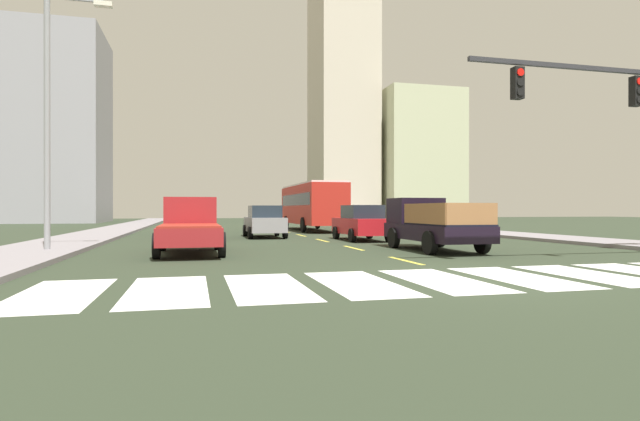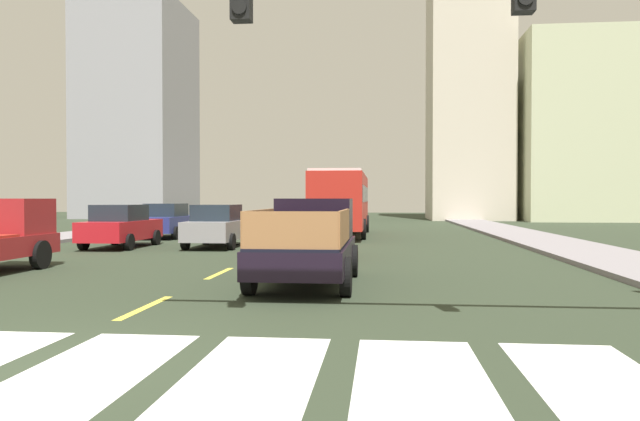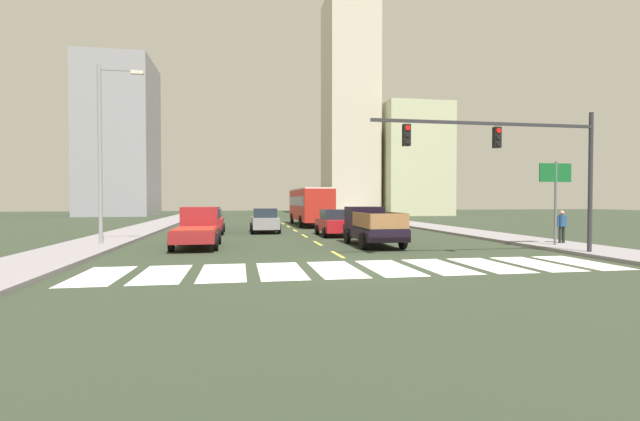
# 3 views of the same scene
# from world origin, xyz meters

# --- Properties ---
(ground_plane) EXTENTS (160.00, 160.00, 0.00)m
(ground_plane) POSITION_xyz_m (0.00, 0.00, 0.00)
(ground_plane) COLOR #2C3626
(sidewalk_right) EXTENTS (3.26, 110.00, 0.15)m
(sidewalk_right) POSITION_xyz_m (11.44, 18.00, 0.07)
(sidewalk_right) COLOR gray
(sidewalk_right) RESTS_ON ground
(sidewalk_left) EXTENTS (3.26, 110.00, 0.15)m
(sidewalk_left) POSITION_xyz_m (-11.44, 18.00, 0.07)
(sidewalk_left) COLOR gray
(sidewalk_left) RESTS_ON ground
(crosswalk_stripe_5) EXTENTS (1.46, 3.76, 0.01)m
(crosswalk_stripe_5) POSITION_xyz_m (0.93, 0.00, 0.00)
(crosswalk_stripe_5) COLOR white
(crosswalk_stripe_5) RESTS_ON ground
(crosswalk_stripe_6) EXTENTS (1.46, 3.76, 0.01)m
(crosswalk_stripe_6) POSITION_xyz_m (2.79, 0.00, 0.00)
(crosswalk_stripe_6) COLOR white
(crosswalk_stripe_6) RESTS_ON ground
(crosswalk_stripe_7) EXTENTS (1.46, 3.76, 0.01)m
(crosswalk_stripe_7) POSITION_xyz_m (4.65, 0.00, 0.00)
(crosswalk_stripe_7) COLOR white
(crosswalk_stripe_7) RESTS_ON ground
(crosswalk_stripe_8) EXTENTS (1.46, 3.76, 0.01)m
(crosswalk_stripe_8) POSITION_xyz_m (6.52, 0.00, 0.00)
(crosswalk_stripe_8) COLOR white
(crosswalk_stripe_8) RESTS_ON ground
(lane_dash_0) EXTENTS (0.16, 2.40, 0.01)m
(lane_dash_0) POSITION_xyz_m (0.00, 4.00, 0.00)
(lane_dash_0) COLOR yellow
(lane_dash_0) RESTS_ON ground
(lane_dash_1) EXTENTS (0.16, 2.40, 0.01)m
(lane_dash_1) POSITION_xyz_m (0.00, 9.00, 0.00)
(lane_dash_1) COLOR yellow
(lane_dash_1) RESTS_ON ground
(lane_dash_2) EXTENTS (0.16, 2.40, 0.01)m
(lane_dash_2) POSITION_xyz_m (0.00, 14.00, 0.00)
(lane_dash_2) COLOR yellow
(lane_dash_2) RESTS_ON ground
(lane_dash_3) EXTENTS (0.16, 2.40, 0.01)m
(lane_dash_3) POSITION_xyz_m (0.00, 19.00, 0.00)
(lane_dash_3) COLOR yellow
(lane_dash_3) RESTS_ON ground
(lane_dash_4) EXTENTS (0.16, 2.40, 0.01)m
(lane_dash_4) POSITION_xyz_m (0.00, 24.00, 0.00)
(lane_dash_4) COLOR yellow
(lane_dash_4) RESTS_ON ground
(lane_dash_5) EXTENTS (0.16, 2.40, 0.01)m
(lane_dash_5) POSITION_xyz_m (0.00, 29.00, 0.00)
(lane_dash_5) COLOR yellow
(lane_dash_5) RESTS_ON ground
(lane_dash_6) EXTENTS (0.16, 2.40, 0.01)m
(lane_dash_6) POSITION_xyz_m (0.00, 34.00, 0.00)
(lane_dash_6) COLOR yellow
(lane_dash_6) RESTS_ON ground
(lane_dash_7) EXTENTS (0.16, 2.40, 0.01)m
(lane_dash_7) POSITION_xyz_m (0.00, 39.00, 0.00)
(lane_dash_7) COLOR yellow
(lane_dash_7) RESTS_ON ground
(pickup_stakebed) EXTENTS (2.18, 5.20, 1.96)m
(pickup_stakebed) POSITION_xyz_m (2.53, 7.57, 0.94)
(pickup_stakebed) COLOR black
(pickup_stakebed) RESTS_ON ground
(city_bus) EXTENTS (2.72, 10.80, 3.32)m
(city_bus) POSITION_xyz_m (2.13, 25.47, 1.95)
(city_bus) COLOR red
(city_bus) RESTS_ON ground
(sedan_near_left) EXTENTS (2.02, 4.40, 1.72)m
(sedan_near_left) POSITION_xyz_m (-6.17, 16.82, 0.86)
(sedan_near_left) COLOR red
(sedan_near_left) RESTS_ON ground
(sedan_mid) EXTENTS (2.02, 4.40, 1.72)m
(sedan_mid) POSITION_xyz_m (-6.46, 22.84, 0.86)
(sedan_mid) COLOR navy
(sedan_mid) RESTS_ON ground
(sedan_far) EXTENTS (2.02, 4.40, 1.72)m
(sedan_far) POSITION_xyz_m (1.89, 13.62, 0.86)
(sedan_far) COLOR red
(sedan_far) RESTS_ON ground
(sedan_near_right) EXTENTS (2.02, 4.40, 1.72)m
(sedan_near_right) POSITION_xyz_m (-2.36, 17.38, 0.86)
(sedan_near_right) COLOR gray
(sedan_near_right) RESTS_ON ground
(traffic_signal_gantry) EXTENTS (9.67, 0.27, 6.00)m
(traffic_signal_gantry) POSITION_xyz_m (7.28, 1.89, 4.23)
(traffic_signal_gantry) COLOR #2D2D33
(traffic_signal_gantry) RESTS_ON ground
(tower_tall_centre) EXTENTS (9.58, 11.81, 22.26)m
(tower_tall_centre) POSITION_xyz_m (-21.23, 55.03, 11.13)
(tower_tall_centre) COLOR #94949D
(tower_tall_centre) RESTS_ON ground
(block_mid_left) EXTENTS (9.73, 8.52, 16.36)m
(block_mid_left) POSITION_xyz_m (21.41, 49.40, 8.18)
(block_mid_left) COLOR beige
(block_mid_left) RESTS_ON ground
(block_low_left) EXTENTS (7.28, 8.94, 32.56)m
(block_low_left) POSITION_xyz_m (12.34, 52.05, 16.28)
(block_low_left) COLOR beige
(block_low_left) RESTS_ON ground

